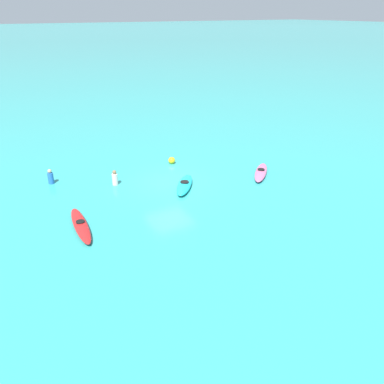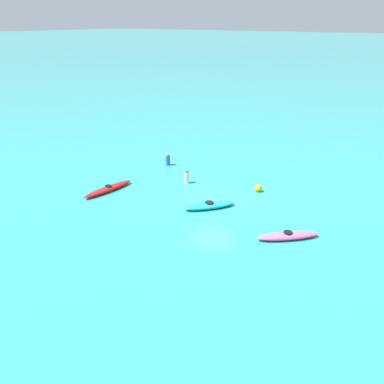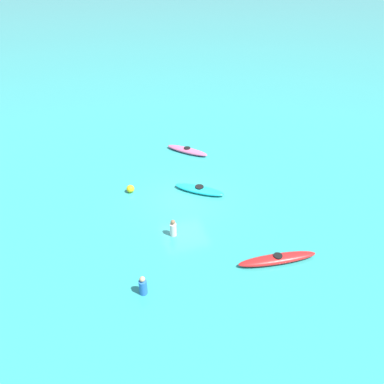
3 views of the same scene
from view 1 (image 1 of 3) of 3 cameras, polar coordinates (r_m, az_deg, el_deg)
ground_plane at (r=22.38m, az=-3.52°, el=1.37°), size 600.00×600.00×0.00m
kayak_cyan at (r=21.68m, az=-1.11°, el=1.07°), size 2.38×2.72×0.37m
kayak_red at (r=18.41m, az=-16.12°, el=-4.72°), size 0.92×3.58×0.37m
kayak_pink at (r=23.75m, az=10.14°, el=2.88°), size 2.63×2.57×0.37m
buoy_yellow at (r=25.15m, az=-3.02°, el=4.69°), size 0.44×0.44×0.44m
person_near_shore at (r=23.53m, az=-20.15°, el=2.05°), size 0.45×0.45×0.88m
person_by_kayaks at (r=22.38m, az=-11.32°, el=1.98°), size 0.38×0.38×0.88m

